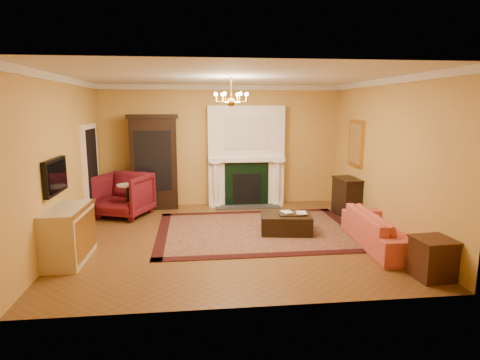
{
  "coord_description": "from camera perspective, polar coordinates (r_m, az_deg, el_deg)",
  "views": [
    {
      "loc": [
        -0.67,
        -7.34,
        2.46
      ],
      "look_at": [
        0.19,
        0.3,
        1.06
      ],
      "focal_mm": 30.0,
      "sensor_mm": 36.0,
      "label": 1
    }
  ],
  "objects": [
    {
      "name": "pedestal_table",
      "position": [
        9.16,
        -15.67,
        -2.65
      ],
      "size": [
        0.45,
        0.45,
        0.8
      ],
      "color": "black",
      "rests_on": "floor"
    },
    {
      "name": "chandelier",
      "position": [
        7.37,
        -1.26,
        11.47
      ],
      "size": [
        0.63,
        0.55,
        0.53
      ],
      "color": "gold",
      "rests_on": "ceiling"
    },
    {
      "name": "floor",
      "position": [
        7.77,
        -1.18,
        -8.21
      ],
      "size": [
        6.0,
        5.5,
        0.02
      ],
      "primitive_type": "cube",
      "color": "brown",
      "rests_on": "ground"
    },
    {
      "name": "topiary_left",
      "position": [
        9.95,
        -2.54,
        4.47
      ],
      "size": [
        0.15,
        0.15,
        0.4
      ],
      "color": "gray",
      "rests_on": "fireplace"
    },
    {
      "name": "leather_ottoman",
      "position": [
        8.02,
        6.55,
        -6.13
      ],
      "size": [
        1.07,
        0.84,
        0.36
      ],
      "primitive_type": "cube",
      "rotation": [
        0.0,
        0.0,
        -0.14
      ],
      "color": "black",
      "rests_on": "oriental_rug"
    },
    {
      "name": "crown_molding",
      "position": [
        8.34,
        -1.88,
        13.61
      ],
      "size": [
        6.0,
        5.5,
        0.12
      ],
      "color": "silver",
      "rests_on": "ceiling"
    },
    {
      "name": "ottoman_tray",
      "position": [
        7.96,
        7.16,
        -4.8
      ],
      "size": [
        0.47,
        0.37,
        0.03
      ],
      "primitive_type": "cube",
      "rotation": [
        0.0,
        0.0,
        -0.06
      ],
      "color": "black",
      "rests_on": "leather_ottoman"
    },
    {
      "name": "oriental_rug",
      "position": [
        8.17,
        2.45,
        -7.15
      ],
      "size": [
        4.0,
        3.01,
        0.02
      ],
      "primitive_type": "cube",
      "rotation": [
        0.0,
        0.0,
        0.01
      ],
      "color": "#420E13",
      "rests_on": "floor"
    },
    {
      "name": "wingback_armchair",
      "position": [
        9.46,
        -16.23,
        -1.78
      ],
      "size": [
        1.35,
        1.31,
        1.09
      ],
      "primitive_type": "imported",
      "rotation": [
        0.0,
        0.0,
        -0.39
      ],
      "color": "maroon",
      "rests_on": "floor"
    },
    {
      "name": "console_table",
      "position": [
        9.51,
        15.01,
        -2.43
      ],
      "size": [
        0.49,
        0.79,
        0.84
      ],
      "primitive_type": "cube",
      "rotation": [
        0.0,
        0.0,
        0.08
      ],
      "color": "black",
      "rests_on": "floor"
    },
    {
      "name": "gilt_mirror",
      "position": [
        9.5,
        16.15,
        5.02
      ],
      "size": [
        0.06,
        0.76,
        1.05
      ],
      "color": "gold",
      "rests_on": "wall_right"
    },
    {
      "name": "ceiling",
      "position": [
        7.39,
        -1.27,
        14.58
      ],
      "size": [
        6.0,
        5.5,
        0.02
      ],
      "primitive_type": "cube",
      "color": "silver",
      "rests_on": "wall_back"
    },
    {
      "name": "wall_front",
      "position": [
        4.73,
        1.82,
        -1.39
      ],
      "size": [
        6.0,
        0.02,
        3.0
      ],
      "primitive_type": "cube",
      "color": "gold",
      "rests_on": "floor"
    },
    {
      "name": "coral_sofa",
      "position": [
        7.59,
        19.7,
        -5.93
      ],
      "size": [
        0.72,
        2.15,
        0.83
      ],
      "primitive_type": "imported",
      "rotation": [
        0.0,
        0.0,
        1.52
      ],
      "color": "#BC593B",
      "rests_on": "floor"
    },
    {
      "name": "commode",
      "position": [
        7.08,
        -23.25,
        -7.11
      ],
      "size": [
        0.58,
        1.19,
        0.88
      ],
      "primitive_type": "cube",
      "rotation": [
        0.0,
        0.0,
        -0.02
      ],
      "color": "#C1AD8D",
      "rests_on": "floor"
    },
    {
      "name": "wall_left",
      "position": [
        7.77,
        -23.95,
        2.33
      ],
      "size": [
        0.02,
        5.5,
        3.0
      ],
      "primitive_type": "cube",
      "color": "gold",
      "rests_on": "floor"
    },
    {
      "name": "fireplace",
      "position": [
        10.07,
        0.86,
        3.1
      ],
      "size": [
        1.9,
        0.7,
        2.5
      ],
      "color": "white",
      "rests_on": "wall_back"
    },
    {
      "name": "wall_right",
      "position": [
        8.27,
        20.07,
        3.02
      ],
      "size": [
        0.02,
        5.5,
        3.0
      ],
      "primitive_type": "cube",
      "color": "gold",
      "rests_on": "floor"
    },
    {
      "name": "doorway",
      "position": [
        9.43,
        -20.38,
        1.04
      ],
      "size": [
        0.08,
        1.05,
        2.1
      ],
      "color": "white",
      "rests_on": "wall_left"
    },
    {
      "name": "tv_panel",
      "position": [
        7.2,
        -24.78,
        0.5
      ],
      "size": [
        0.09,
        0.95,
        0.58
      ],
      "color": "black",
      "rests_on": "wall_left"
    },
    {
      "name": "end_table",
      "position": [
        6.54,
        25.7,
        -10.15
      ],
      "size": [
        0.53,
        0.53,
        0.58
      ],
      "primitive_type": "cube",
      "rotation": [
        0.0,
        0.0,
        0.07
      ],
      "color": "#361D0E",
      "rests_on": "floor"
    },
    {
      "name": "book_a",
      "position": [
        7.9,
        6.1,
        -3.82
      ],
      "size": [
        0.19,
        0.07,
        0.26
      ],
      "primitive_type": "imported",
      "rotation": [
        0.0,
        0.0,
        0.26
      ],
      "color": "gray",
      "rests_on": "ottoman_tray"
    },
    {
      "name": "china_cabinet",
      "position": [
        9.98,
        -12.1,
        2.23
      ],
      "size": [
        1.12,
        0.55,
        2.19
      ],
      "primitive_type": "cube",
      "rotation": [
        0.0,
        0.0,
        0.05
      ],
      "color": "black",
      "rests_on": "floor"
    },
    {
      "name": "book_b",
      "position": [
        7.92,
        8.07,
        -3.79
      ],
      "size": [
        0.2,
        0.04,
        0.27
      ],
      "primitive_type": "imported",
      "rotation": [
        0.0,
        0.0,
        -0.1
      ],
      "color": "gray",
      "rests_on": "ottoman_tray"
    },
    {
      "name": "wall_back",
      "position": [
        10.17,
        -2.64,
        4.89
      ],
      "size": [
        6.0,
        0.02,
        3.0
      ],
      "primitive_type": "cube",
      "color": "gold",
      "rests_on": "floor"
    },
    {
      "name": "topiary_right",
      "position": [
        10.12,
        4.97,
        4.75
      ],
      "size": [
        0.17,
        0.17,
        0.46
      ],
      "color": "gray",
      "rests_on": "fireplace"
    }
  ]
}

